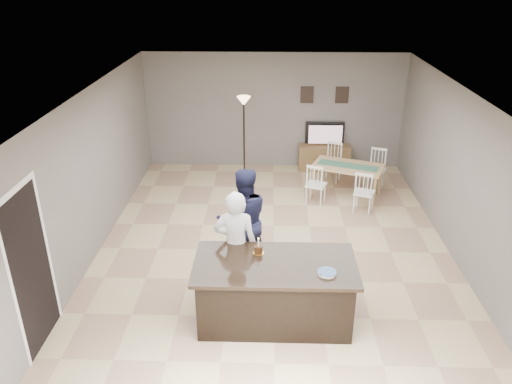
{
  "coord_description": "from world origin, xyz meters",
  "views": [
    {
      "loc": [
        -0.09,
        -7.37,
        4.48
      ],
      "look_at": [
        -0.3,
        -0.3,
        1.24
      ],
      "focal_mm": 35.0,
      "sensor_mm": 36.0,
      "label": 1
    }
  ],
  "objects_px": {
    "television": "(325,134)",
    "kitchen_island": "(275,291)",
    "tv_console": "(324,157)",
    "man": "(243,221)",
    "plate_stack": "(327,273)",
    "woman": "(236,245)",
    "floor_lamp": "(244,117)",
    "birthday_cake": "(258,249)",
    "dining_table": "(348,171)"
  },
  "relations": [
    {
      "from": "tv_console",
      "to": "kitchen_island",
      "type": "bearing_deg",
      "value": -102.16
    },
    {
      "from": "kitchen_island",
      "to": "television",
      "type": "bearing_deg",
      "value": 77.99
    },
    {
      "from": "man",
      "to": "dining_table",
      "type": "bearing_deg",
      "value": -140.52
    },
    {
      "from": "dining_table",
      "to": "floor_lamp",
      "type": "xyz_separation_m",
      "value": [
        -2.19,
        0.58,
        0.97
      ]
    },
    {
      "from": "kitchen_island",
      "to": "woman",
      "type": "bearing_deg",
      "value": 135.46
    },
    {
      "from": "birthday_cake",
      "to": "floor_lamp",
      "type": "height_order",
      "value": "floor_lamp"
    },
    {
      "from": "tv_console",
      "to": "floor_lamp",
      "type": "distance_m",
      "value": 2.38
    },
    {
      "from": "tv_console",
      "to": "television",
      "type": "height_order",
      "value": "television"
    },
    {
      "from": "tv_console",
      "to": "man",
      "type": "xyz_separation_m",
      "value": [
        -1.69,
        -4.32,
        0.56
      ]
    },
    {
      "from": "tv_console",
      "to": "man",
      "type": "height_order",
      "value": "man"
    },
    {
      "from": "kitchen_island",
      "to": "birthday_cake",
      "type": "distance_m",
      "value": 0.6
    },
    {
      "from": "kitchen_island",
      "to": "man",
      "type": "distance_m",
      "value": 1.41
    },
    {
      "from": "birthday_cake",
      "to": "plate_stack",
      "type": "relative_size",
      "value": 0.98
    },
    {
      "from": "television",
      "to": "birthday_cake",
      "type": "distance_m",
      "value": 5.58
    },
    {
      "from": "tv_console",
      "to": "birthday_cake",
      "type": "bearing_deg",
      "value": -105.02
    },
    {
      "from": "kitchen_island",
      "to": "dining_table",
      "type": "bearing_deg",
      "value": 69.51
    },
    {
      "from": "kitchen_island",
      "to": "plate_stack",
      "type": "distance_m",
      "value": 0.83
    },
    {
      "from": "television",
      "to": "kitchen_island",
      "type": "bearing_deg",
      "value": 77.99
    },
    {
      "from": "woman",
      "to": "dining_table",
      "type": "height_order",
      "value": "woman"
    },
    {
      "from": "kitchen_island",
      "to": "tv_console",
      "type": "relative_size",
      "value": 1.79
    },
    {
      "from": "television",
      "to": "floor_lamp",
      "type": "height_order",
      "value": "floor_lamp"
    },
    {
      "from": "birthday_cake",
      "to": "dining_table",
      "type": "xyz_separation_m",
      "value": [
        1.77,
        3.87,
        -0.4
      ]
    },
    {
      "from": "floor_lamp",
      "to": "plate_stack",
      "type": "bearing_deg",
      "value": -75.24
    },
    {
      "from": "television",
      "to": "man",
      "type": "distance_m",
      "value": 4.7
    },
    {
      "from": "man",
      "to": "dining_table",
      "type": "relative_size",
      "value": 0.87
    },
    {
      "from": "man",
      "to": "dining_table",
      "type": "height_order",
      "value": "man"
    },
    {
      "from": "kitchen_island",
      "to": "birthday_cake",
      "type": "bearing_deg",
      "value": 132.54
    },
    {
      "from": "tv_console",
      "to": "man",
      "type": "distance_m",
      "value": 4.67
    },
    {
      "from": "tv_console",
      "to": "man",
      "type": "relative_size",
      "value": 0.7
    },
    {
      "from": "kitchen_island",
      "to": "man",
      "type": "height_order",
      "value": "man"
    },
    {
      "from": "tv_console",
      "to": "dining_table",
      "type": "bearing_deg",
      "value": -76.79
    },
    {
      "from": "kitchen_island",
      "to": "woman",
      "type": "xyz_separation_m",
      "value": [
        -0.56,
        0.55,
        0.38
      ]
    },
    {
      "from": "woman",
      "to": "television",
      "type": "bearing_deg",
      "value": -108.12
    },
    {
      "from": "dining_table",
      "to": "man",
      "type": "bearing_deg",
      "value": -104.11
    },
    {
      "from": "kitchen_island",
      "to": "floor_lamp",
      "type": "xyz_separation_m",
      "value": [
        -0.65,
        4.71,
        1.07
      ]
    },
    {
      "from": "dining_table",
      "to": "floor_lamp",
      "type": "height_order",
      "value": "floor_lamp"
    },
    {
      "from": "television",
      "to": "dining_table",
      "type": "height_order",
      "value": "television"
    },
    {
      "from": "television",
      "to": "woman",
      "type": "bearing_deg",
      "value": 70.94
    },
    {
      "from": "plate_stack",
      "to": "birthday_cake",
      "type": "bearing_deg",
      "value": 151.37
    },
    {
      "from": "tv_console",
      "to": "birthday_cake",
      "type": "height_order",
      "value": "birthday_cake"
    },
    {
      "from": "television",
      "to": "floor_lamp",
      "type": "bearing_deg",
      "value": 26.81
    },
    {
      "from": "man",
      "to": "plate_stack",
      "type": "height_order",
      "value": "man"
    },
    {
      "from": "plate_stack",
      "to": "woman",
      "type": "bearing_deg",
      "value": 147.15
    },
    {
      "from": "kitchen_island",
      "to": "tv_console",
      "type": "bearing_deg",
      "value": 77.84
    },
    {
      "from": "man",
      "to": "floor_lamp",
      "type": "distance_m",
      "value": 3.52
    },
    {
      "from": "dining_table",
      "to": "television",
      "type": "bearing_deg",
      "value": 123.79
    },
    {
      "from": "tv_console",
      "to": "dining_table",
      "type": "height_order",
      "value": "dining_table"
    },
    {
      "from": "television",
      "to": "floor_lamp",
      "type": "distance_m",
      "value": 2.17
    },
    {
      "from": "kitchen_island",
      "to": "tv_console",
      "type": "height_order",
      "value": "kitchen_island"
    },
    {
      "from": "woman",
      "to": "plate_stack",
      "type": "distance_m",
      "value": 1.45
    }
  ]
}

